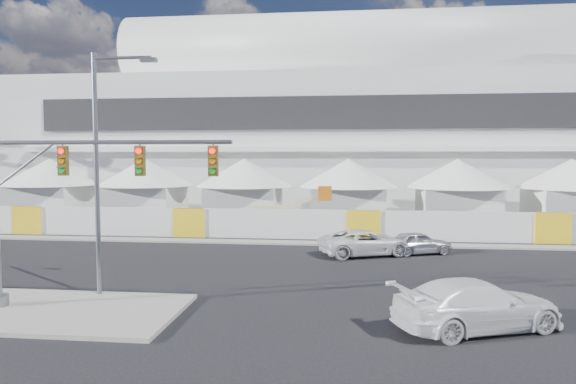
# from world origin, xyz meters

# --- Properties ---
(ground) EXTENTS (160.00, 160.00, 0.00)m
(ground) POSITION_xyz_m (0.00, 0.00, 0.00)
(ground) COLOR black
(ground) RESTS_ON ground
(median_island) EXTENTS (10.00, 5.00, 0.15)m
(median_island) POSITION_xyz_m (-6.00, -3.00, 0.07)
(median_island) COLOR gray
(median_island) RESTS_ON ground
(stadium) EXTENTS (80.00, 24.80, 21.98)m
(stadium) POSITION_xyz_m (8.71, 41.50, 9.45)
(stadium) COLOR silver
(stadium) RESTS_ON ground
(tent_row) EXTENTS (53.40, 8.40, 5.40)m
(tent_row) POSITION_xyz_m (0.50, 24.00, 3.15)
(tent_row) COLOR white
(tent_row) RESTS_ON ground
(hoarding_fence) EXTENTS (70.00, 0.25, 2.00)m
(hoarding_fence) POSITION_xyz_m (6.00, 14.50, 1.00)
(hoarding_fence) COLOR silver
(hoarding_fence) RESTS_ON ground
(sedan_silver) EXTENTS (2.78, 4.15, 1.31)m
(sedan_silver) POSITION_xyz_m (8.96, 9.86, 0.66)
(sedan_silver) COLOR silver
(sedan_silver) RESTS_ON ground
(pickup_curb) EXTENTS (4.21, 5.78, 1.46)m
(pickup_curb) POSITION_xyz_m (5.96, 9.16, 0.73)
(pickup_curb) COLOR silver
(pickup_curb) RESTS_ON ground
(pickup_near) EXTENTS (4.22, 6.05, 1.63)m
(pickup_near) POSITION_xyz_m (9.07, -3.06, 0.81)
(pickup_near) COLOR white
(pickup_near) RESTS_ON ground
(lot_car_a) EXTENTS (1.89, 4.66, 1.50)m
(lot_car_a) POSITION_xyz_m (19.37, 18.24, 0.75)
(lot_car_a) COLOR white
(lot_car_a) RESTS_ON ground
(lot_car_c) EXTENTS (3.89, 5.94, 1.60)m
(lot_car_c) POSITION_xyz_m (-8.78, 17.95, 0.80)
(lot_car_c) COLOR #A2A3A7
(lot_car_c) RESTS_ON ground
(traffic_mast) EXTENTS (9.07, 0.66, 6.79)m
(traffic_mast) POSITION_xyz_m (-5.73, -2.83, 3.95)
(traffic_mast) COLOR slate
(traffic_mast) RESTS_ON median_island
(streetlight_median) EXTENTS (2.61, 0.26, 9.43)m
(streetlight_median) POSITION_xyz_m (-4.62, -0.87, 5.56)
(streetlight_median) COLOR slate
(streetlight_median) RESTS_ON median_island
(boom_lift) EXTENTS (6.97, 1.65, 3.55)m
(boom_lift) POSITION_xyz_m (-0.67, 15.50, 0.95)
(boom_lift) COLOR #C36112
(boom_lift) RESTS_ON ground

